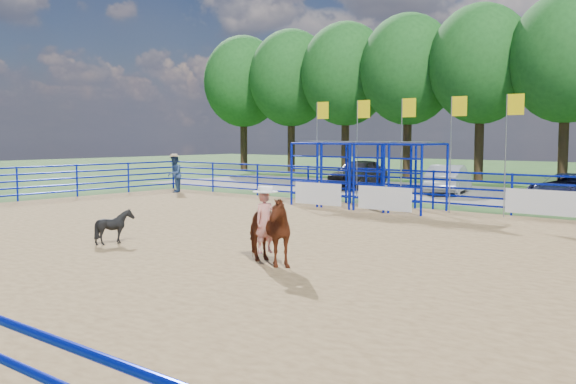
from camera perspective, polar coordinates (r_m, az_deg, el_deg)
The scene contains 12 objects.
ground at distance 16.75m, azimuth -2.90°, elevation -4.61°, with size 120.00×120.00×0.00m, color #365E25.
arena_dirt at distance 16.75m, azimuth -2.90°, elevation -4.58°, with size 30.00×20.00×0.02m, color #9D7D4E.
gravel_strip at distance 31.37m, azimuth 18.52°, elevation -0.36°, with size 40.00×10.00×0.01m, color gray.
horse_and_rider at distance 13.83m, azimuth -2.03°, elevation -2.99°, with size 1.95×1.30×2.37m.
calf at distance 17.08m, azimuth -15.15°, elevation -3.00°, with size 0.73×0.82×0.90m, color black.
spectator_cowboy at distance 32.07m, azimuth -10.07°, elevation 1.64°, with size 1.10×1.12×1.88m.
car_a at distance 34.52m, azimuth 6.24°, elevation 1.65°, with size 1.85×4.60×1.57m, color black.
car_b at distance 31.92m, azimuth 14.11°, elevation 1.11°, with size 1.49×4.27×1.41m, color #96999E.
car_c at distance 28.86m, azimuth 23.61°, elevation 0.28°, with size 2.07×4.48×1.24m, color #161938.
perimeter_fence at distance 16.64m, azimuth -2.91°, elevation -2.07°, with size 30.10×20.10×1.50m.
chute_assembly at distance 24.79m, azimuth 7.67°, elevation 1.40°, with size 19.32×2.41×4.20m.
treeline at distance 40.07m, azimuth 23.54°, elevation 11.38°, with size 56.40×6.40×11.24m.
Camera 1 is at (11.14, -12.19, 2.80)m, focal length 40.00 mm.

